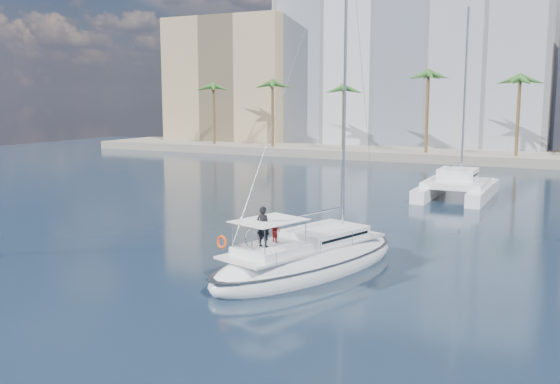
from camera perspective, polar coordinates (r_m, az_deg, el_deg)
The scene contains 9 objects.
ground at distance 31.75m, azimuth -1.27°, elevation -7.12°, with size 160.00×160.00×0.00m, color black.
quay at distance 89.54m, azimuth 17.23°, elevation 3.15°, with size 120.00×14.00×1.20m, color gray.
building_modern at distance 103.55m, azimuth 11.99°, elevation 11.48°, with size 42.00×16.00×28.00m, color silver.
building_tan_left at distance 111.31m, azimuth -3.95°, elevation 9.89°, with size 22.00×14.00×22.00m, color tan.
palm_left at distance 96.90m, azimuth -3.45°, elevation 9.65°, with size 3.60×3.60×12.30m.
palm_centre at distance 85.24m, azimuth 17.08°, elevation 9.42°, with size 3.60×3.60×12.30m.
main_sloop at distance 31.37m, azimuth 2.65°, elevation -6.26°, with size 7.75×13.36×18.89m.
catamaran at distance 56.23m, azimuth 15.88°, elevation 0.67°, with size 5.61×11.14×16.32m.
seagull at distance 35.24m, azimuth 6.70°, elevation -4.09°, with size 0.96×0.41×0.18m.
Camera 1 is at (14.23, -27.03, 8.65)m, focal length 40.00 mm.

